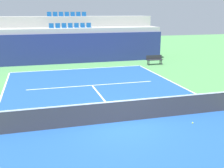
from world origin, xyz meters
name	(u,v)px	position (x,y,z in m)	size (l,w,h in m)	color
ground_plane	(122,122)	(0.00, 0.00, 0.00)	(80.00, 80.00, 0.00)	#4C8C4C
court_surface	(122,122)	(0.00, 0.00, 0.01)	(11.00, 24.00, 0.01)	#1E4C99
baseline_far	(79,69)	(0.00, 11.95, 0.01)	(11.00, 0.10, 0.00)	white
service_line_far	(92,85)	(0.00, 6.40, 0.01)	(8.26, 0.10, 0.00)	white
centre_service_line	(104,100)	(0.00, 3.20, 0.01)	(0.10, 6.40, 0.00)	white
back_wall	(73,49)	(0.00, 14.77, 1.36)	(17.30, 0.30, 2.72)	navy
stands_tier_lower	(71,45)	(0.00, 16.12, 1.58)	(17.30, 2.40, 3.16)	#9E9E99
stands_tier_upper	(68,37)	(0.00, 18.52, 2.09)	(17.30, 2.40, 4.18)	#9E9E99
seating_row_lower	(70,26)	(0.00, 16.21, 3.29)	(3.99, 0.44, 0.44)	#145193
seating_row_upper	(67,15)	(0.00, 18.61, 4.31)	(3.99, 0.44, 0.44)	#145193
tennis_net	(122,111)	(0.00, 0.00, 0.51)	(11.08, 0.08, 1.07)	black
player_bench	(154,59)	(6.90, 12.08, 0.51)	(1.50, 0.40, 0.85)	#232328
tennis_ball_0	(193,123)	(2.88, -1.04, 0.04)	(0.07, 0.07, 0.07)	#CCE033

